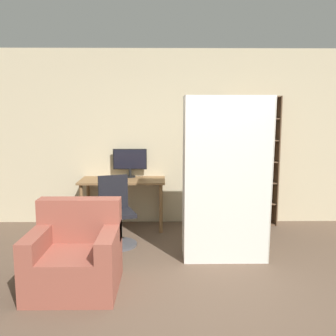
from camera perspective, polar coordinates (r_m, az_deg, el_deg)
The scene contains 9 objects.
ground_plane at distance 3.57m, azimuth 4.95°, elevation -20.55°, with size 16.00×16.00×0.00m, color brown.
wall_back at distance 5.88m, azimuth 2.49°, elevation 4.66°, with size 8.00×0.06×2.70m.
desk at distance 5.66m, azimuth -6.92°, elevation -2.76°, with size 1.27×0.62×0.74m.
monitor at distance 5.80m, azimuth -5.82°, elevation 1.12°, with size 0.52×0.16×0.44m.
office_chair at distance 5.02m, azimuth -7.96°, elevation -7.51°, with size 0.56×0.56×0.91m.
bookshelf at distance 5.92m, azimuth 11.61°, elevation 0.76°, with size 0.80×0.27×1.98m.
mattress_near at distance 4.32m, azimuth 9.08°, elevation -1.93°, with size 0.98×0.28×1.93m.
mattress_far at distance 4.57m, azimuth 8.52°, elevation -1.35°, with size 0.98×0.28×1.93m.
armchair at distance 3.92m, azimuth -13.88°, elevation -12.90°, with size 0.85×0.80×0.85m.
Camera 1 is at (-0.33, -3.11, 1.72)m, focal length 40.00 mm.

